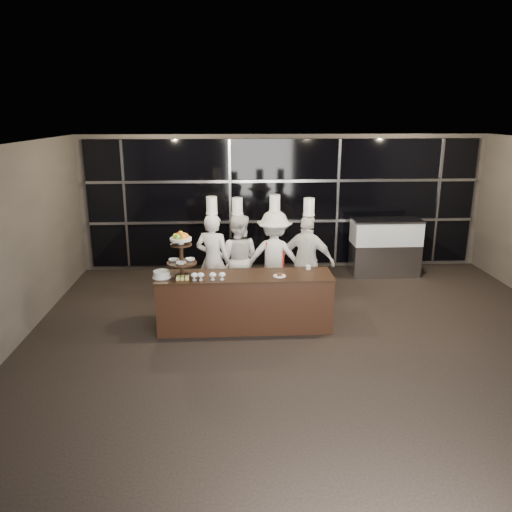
{
  "coord_description": "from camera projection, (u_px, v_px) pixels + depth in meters",
  "views": [
    {
      "loc": [
        -1.25,
        -6.02,
        3.43
      ],
      "look_at": [
        -0.8,
        1.92,
        1.15
      ],
      "focal_mm": 35.0,
      "sensor_mm": 36.0,
      "label": 1
    }
  ],
  "objects": [
    {
      "name": "chef_d",
      "position": [
        307.0,
        261.0,
        8.99
      ],
      "size": [
        1.08,
        0.82,
        2.01
      ],
      "color": "white",
      "rests_on": "ground"
    },
    {
      "name": "compotes",
      "position": [
        207.0,
        275.0,
        7.77
      ],
      "size": [
        0.54,
        0.11,
        0.12
      ],
      "color": "silver",
      "rests_on": "buffet_counter"
    },
    {
      "name": "chef_a",
      "position": [
        213.0,
        260.0,
        8.97
      ],
      "size": [
        0.74,
        0.6,
        2.04
      ],
      "color": "silver",
      "rests_on": "ground"
    },
    {
      "name": "display_case",
      "position": [
        385.0,
        244.0,
        10.85
      ],
      "size": [
        1.47,
        0.64,
        1.24
      ],
      "color": "#A5A5AA",
      "rests_on": "ground"
    },
    {
      "name": "window_wall",
      "position": [
        284.0,
        203.0,
        11.11
      ],
      "size": [
        8.6,
        0.1,
        2.8
      ],
      "color": "black",
      "rests_on": "ground"
    },
    {
      "name": "layer_cake",
      "position": [
        162.0,
        274.0,
        7.9
      ],
      "size": [
        0.3,
        0.3,
        0.11
      ],
      "color": "white",
      "rests_on": "buffet_counter"
    },
    {
      "name": "pastry_squares",
      "position": [
        183.0,
        278.0,
        7.81
      ],
      "size": [
        0.2,
        0.13,
        0.05
      ],
      "color": "#D9CE6A",
      "rests_on": "buffet_counter"
    },
    {
      "name": "chef_b",
      "position": [
        238.0,
        258.0,
        9.22
      ],
      "size": [
        0.95,
        0.82,
        1.98
      ],
      "color": "white",
      "rests_on": "ground"
    },
    {
      "name": "room",
      "position": [
        327.0,
        270.0,
        6.38
      ],
      "size": [
        10.0,
        10.0,
        10.0
      ],
      "color": "black",
      "rests_on": "ground"
    },
    {
      "name": "display_stand",
      "position": [
        181.0,
        251.0,
        7.86
      ],
      "size": [
        0.48,
        0.48,
        0.74
      ],
      "color": "black",
      "rests_on": "buffet_counter"
    },
    {
      "name": "buffet_counter",
      "position": [
        245.0,
        301.0,
        8.16
      ],
      "size": [
        2.84,
        0.74,
        0.92
      ],
      "color": "black",
      "rests_on": "ground"
    },
    {
      "name": "chef_cup",
      "position": [
        308.0,
        267.0,
        8.32
      ],
      "size": [
        0.08,
        0.08,
        0.07
      ],
      "primitive_type": "cylinder",
      "color": "white",
      "rests_on": "buffet_counter"
    },
    {
      "name": "small_plate",
      "position": [
        279.0,
        275.0,
        7.96
      ],
      "size": [
        0.2,
        0.2,
        0.05
      ],
      "color": "white",
      "rests_on": "buffet_counter"
    },
    {
      "name": "chef_c",
      "position": [
        274.0,
        257.0,
        9.2
      ],
      "size": [
        1.22,
        0.84,
        2.03
      ],
      "color": "white",
      "rests_on": "ground"
    }
  ]
}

